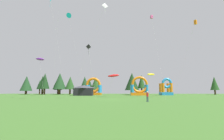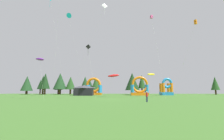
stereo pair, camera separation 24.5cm
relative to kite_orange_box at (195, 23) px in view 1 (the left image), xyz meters
The scene contains 28 objects.
ground_plane 30.64m from the kite_orange_box, 159.25° to the right, with size 120.00×120.00×0.00m, color #3D6B28.
kite_orange_box is the anchor object (origin of this frame).
kite_white_diamond 24.69m from the kite_orange_box, 159.85° to the right, with size 8.36×3.57×20.51m.
kite_cyan_diamond 37.50m from the kite_orange_box, behind, with size 3.70×4.89×24.82m.
kite_pink_box 11.68m from the kite_orange_box, behind, with size 1.90×4.77×21.17m.
kite_black_diamond 28.74m from the kite_orange_box, 169.41° to the right, with size 2.47×1.10×12.24m.
kite_purple_parafoil 39.54m from the kite_orange_box, 168.90° to the right, with size 2.85×1.63×9.08m.
kite_teal_delta 40.28m from the kite_orange_box, 162.34° to the left, with size 7.64×5.99×28.67m.
kite_yellow_parafoil 19.92m from the kite_orange_box, 127.16° to the left, with size 3.28×2.43×7.67m.
kite_red_parafoil 25.90m from the kite_orange_box, 168.19° to the left, with size 3.69×2.14×6.63m.
person_far_side 28.17m from the kite_orange_box, 137.32° to the right, with size 0.38×0.38×1.73m.
inflatable_yellow_castle 43.44m from the kite_orange_box, 139.39° to the left, with size 6.44×4.50×7.13m.
inflatable_orange_dome 29.58m from the kite_orange_box, 92.86° to the left, with size 4.28×4.92×6.70m.
inflatable_blue_arch 29.33m from the kite_orange_box, 120.76° to the left, with size 6.45×3.91×7.11m.
festival_tent 41.35m from the kite_orange_box, 151.33° to the left, with size 6.58×4.30×3.74m.
tree_row_0 72.93m from the kite_orange_box, 151.90° to the left, with size 5.43×5.43×8.60m.
tree_row_1 70.50m from the kite_orange_box, 147.59° to the left, with size 3.07×3.07×6.93m.
tree_row_2 66.13m from the kite_orange_box, 148.76° to the left, with size 4.71×4.71×8.73m.
tree_row_3 64.34m from the kite_orange_box, 148.86° to the left, with size 4.29×4.29×9.78m.
tree_row_4 63.31m from the kite_orange_box, 143.06° to the left, with size 3.96×3.96×8.24m.
tree_row_5 60.53m from the kite_orange_box, 143.94° to the left, with size 6.32×6.32×10.01m.
tree_row_6 56.52m from the kite_orange_box, 141.14° to the left, with size 4.63×4.63×8.27m.
tree_row_7 52.79m from the kite_orange_box, 135.13° to the left, with size 4.48×4.48×8.46m.
tree_row_8 51.28m from the kite_orange_box, 133.67° to the left, with size 4.30×4.30×7.47m.
tree_row_9 47.65m from the kite_orange_box, 132.41° to the left, with size 4.72×4.72×8.02m.
tree_row_10 37.79m from the kite_orange_box, 113.28° to the left, with size 6.47×6.47×9.74m.
tree_row_11 37.53m from the kite_orange_box, 105.63° to the left, with size 3.62×3.62×8.97m.
tree_row_12 42.30m from the kite_orange_box, 55.13° to the left, with size 3.57×3.57×7.93m.
Camera 1 is at (1.52, -33.26, 1.88)m, focal length 26.21 mm.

